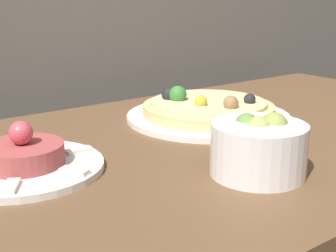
% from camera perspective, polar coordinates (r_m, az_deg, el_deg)
% --- Properties ---
extents(dining_table, '(1.34, 0.66, 0.76)m').
position_cam_1_polar(dining_table, '(0.84, 4.30, -8.93)').
color(dining_table, brown).
rests_on(dining_table, ground_plane).
extents(pizza_plate, '(0.32, 0.32, 0.06)m').
position_cam_1_polar(pizza_plate, '(0.92, 4.87, 1.88)').
color(pizza_plate, white).
rests_on(pizza_plate, dining_table).
extents(tartare_plate, '(0.22, 0.22, 0.07)m').
position_cam_1_polar(tartare_plate, '(0.68, -17.21, -4.07)').
color(tartare_plate, white).
rests_on(tartare_plate, dining_table).
extents(small_bowl, '(0.13, 0.13, 0.09)m').
position_cam_1_polar(small_bowl, '(0.64, 11.00, -2.49)').
color(small_bowl, white).
rests_on(small_bowl, dining_table).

